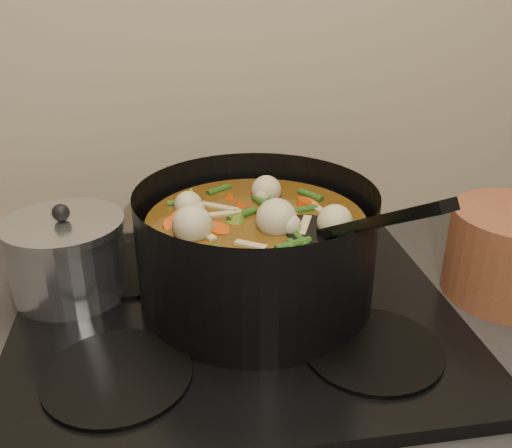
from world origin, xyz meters
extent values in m
plane|color=#C2AC8C|center=(0.00, 2.25, 1.30)|extent=(4.00, 0.00, 4.00)
cube|color=black|center=(0.00, 1.93, 0.89)|extent=(2.64, 0.64, 0.05)
cube|color=black|center=(0.00, 1.93, 0.92)|extent=(0.62, 0.54, 0.02)
cylinder|color=black|center=(-0.16, 1.80, 0.93)|extent=(0.18, 0.18, 0.01)
cylinder|color=black|center=(0.16, 1.80, 0.93)|extent=(0.18, 0.18, 0.01)
cylinder|color=black|center=(-0.16, 2.06, 0.93)|extent=(0.18, 0.18, 0.01)
cylinder|color=black|center=(0.16, 2.06, 0.93)|extent=(0.18, 0.18, 0.01)
cylinder|color=black|center=(0.03, 1.95, 1.01)|extent=(0.39, 0.39, 0.17)
cylinder|color=black|center=(0.03, 1.95, 0.94)|extent=(0.33, 0.33, 0.01)
cylinder|color=#603A10|center=(0.03, 1.95, 1.00)|extent=(0.31, 0.31, 0.12)
cylinder|color=#D24609|center=(0.08, 1.95, 1.05)|extent=(0.03, 0.04, 0.03)
cylinder|color=#D24609|center=(0.08, 2.02, 1.05)|extent=(0.05, 0.04, 0.03)
cylinder|color=#D24609|center=(-0.02, 2.06, 1.05)|extent=(0.05, 0.05, 0.03)
cylinder|color=#D24609|center=(-0.03, 1.96, 1.05)|extent=(0.04, 0.04, 0.03)
cylinder|color=#D24609|center=(-0.03, 1.88, 1.05)|extent=(0.04, 0.04, 0.03)
cylinder|color=#D24609|center=(0.05, 1.91, 1.05)|extent=(0.05, 0.05, 0.03)
cylinder|color=#D24609|center=(0.11, 1.93, 1.05)|extent=(0.04, 0.04, 0.03)
cylinder|color=#D24609|center=(0.12, 2.03, 1.05)|extent=(0.04, 0.04, 0.03)
cylinder|color=#D24609|center=(0.02, 2.01, 1.05)|extent=(0.05, 0.05, 0.03)
cylinder|color=#D24609|center=(-0.06, 1.99, 1.05)|extent=(0.04, 0.05, 0.03)
sphere|color=beige|center=(0.10, 1.95, 1.07)|extent=(0.05, 0.05, 0.05)
sphere|color=beige|center=(0.03, 2.02, 1.07)|extent=(0.05, 0.05, 0.05)
sphere|color=beige|center=(-0.04, 1.94, 1.07)|extent=(0.05, 0.05, 0.05)
sphere|color=beige|center=(0.04, 1.88, 1.07)|extent=(0.05, 0.05, 0.05)
sphere|color=beige|center=(0.10, 1.97, 1.07)|extent=(0.05, 0.05, 0.05)
cone|color=olive|center=(0.05, 1.86, 1.06)|extent=(0.05, 0.05, 0.04)
cone|color=olive|center=(0.13, 1.97, 1.06)|extent=(0.05, 0.05, 0.04)
cone|color=olive|center=(0.01, 2.05, 1.06)|extent=(0.05, 0.05, 0.04)
cone|color=olive|center=(-0.06, 1.92, 1.06)|extent=(0.05, 0.05, 0.04)
cone|color=olive|center=(0.07, 1.86, 1.06)|extent=(0.05, 0.05, 0.04)
cylinder|color=#264D16|center=(0.07, 1.99, 1.06)|extent=(0.01, 0.04, 0.01)
cylinder|color=#264D16|center=(0.03, 2.07, 1.06)|extent=(0.04, 0.04, 0.01)
cylinder|color=#264D16|center=(-0.04, 2.01, 1.06)|extent=(0.05, 0.02, 0.01)
cylinder|color=#264D16|center=(-0.04, 1.94, 1.06)|extent=(0.03, 0.05, 0.01)
cylinder|color=#264D16|center=(0.00, 1.91, 1.06)|extent=(0.03, 0.05, 0.01)
cylinder|color=#264D16|center=(0.06, 1.84, 1.06)|extent=(0.05, 0.02, 0.01)
cylinder|color=#264D16|center=(0.11, 1.90, 1.06)|extent=(0.04, 0.04, 0.01)
cylinder|color=#264D16|center=(0.10, 1.97, 1.06)|extent=(0.01, 0.05, 0.01)
cylinder|color=#264D16|center=(0.06, 2.00, 1.06)|extent=(0.04, 0.04, 0.01)
cylinder|color=#264D16|center=(-0.01, 2.06, 1.06)|extent=(0.05, 0.02, 0.01)
cylinder|color=#264D16|center=(-0.05, 1.99, 1.06)|extent=(0.03, 0.05, 0.01)
cylinder|color=#264D16|center=(-0.03, 1.92, 1.06)|extent=(0.03, 0.05, 0.01)
cylinder|color=#264D16|center=(0.02, 1.90, 1.06)|extent=(0.05, 0.02, 0.01)
cylinder|color=#264D16|center=(0.09, 1.85, 1.06)|extent=(0.04, 0.04, 0.01)
cube|color=tan|center=(-0.05, 1.98, 1.06)|extent=(0.05, 0.01, 0.00)
cube|color=tan|center=(0.00, 1.88, 1.06)|extent=(0.02, 0.05, 0.00)
cube|color=tan|center=(0.10, 1.90, 1.06)|extent=(0.05, 0.04, 0.00)
cube|color=tan|center=(0.09, 2.01, 1.06)|extent=(0.04, 0.04, 0.00)
cube|color=tan|center=(-0.02, 2.02, 1.06)|extent=(0.03, 0.05, 0.00)
cube|color=tan|center=(-0.04, 1.91, 1.06)|extent=(0.05, 0.02, 0.00)
ellipsoid|color=black|center=(0.10, 1.90, 1.06)|extent=(0.08, 0.10, 0.01)
cube|color=black|center=(0.15, 1.79, 1.12)|extent=(0.09, 0.20, 0.12)
cylinder|color=silver|center=(-0.24, 2.01, 0.98)|extent=(0.17, 0.17, 0.10)
cylinder|color=silver|center=(-0.24, 2.01, 1.04)|extent=(0.17, 0.17, 0.01)
sphere|color=black|center=(-0.24, 2.01, 1.06)|extent=(0.03, 0.03, 0.03)
camera|label=1|loc=(-0.08, 1.24, 1.39)|focal=40.00mm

